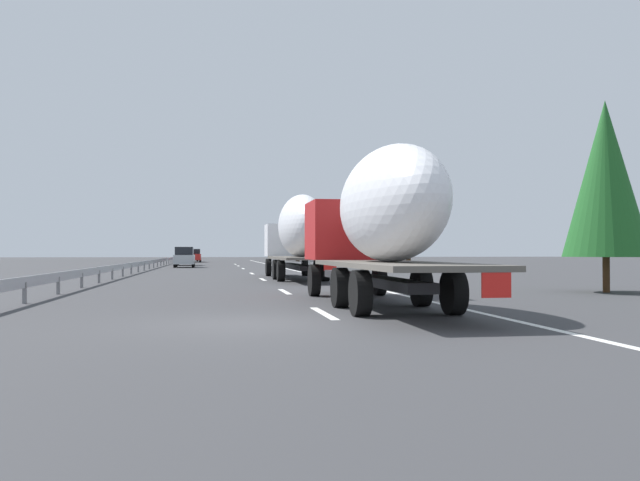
% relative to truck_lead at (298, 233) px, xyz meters
% --- Properties ---
extents(ground_plane, '(260.00, 260.00, 0.00)m').
position_rel_truck_lead_xyz_m(ground_plane, '(19.09, 3.60, -2.46)').
color(ground_plane, '#38383A').
extents(lane_stripe_0, '(3.20, 0.20, 0.01)m').
position_rel_truck_lead_xyz_m(lane_stripe_0, '(-18.91, 1.80, -2.45)').
color(lane_stripe_0, white).
rests_on(lane_stripe_0, ground_plane).
extents(lane_stripe_1, '(3.20, 0.20, 0.01)m').
position_rel_truck_lead_xyz_m(lane_stripe_1, '(-10.37, 1.80, -2.45)').
color(lane_stripe_1, white).
rests_on(lane_stripe_1, ground_plane).
extents(lane_stripe_2, '(3.20, 0.20, 0.01)m').
position_rel_truck_lead_xyz_m(lane_stripe_2, '(0.39, 1.80, -2.45)').
color(lane_stripe_2, white).
rests_on(lane_stripe_2, ground_plane).
extents(lane_stripe_3, '(3.20, 0.20, 0.01)m').
position_rel_truck_lead_xyz_m(lane_stripe_3, '(10.14, 1.80, -2.45)').
color(lane_stripe_3, white).
rests_on(lane_stripe_3, ground_plane).
extents(lane_stripe_4, '(3.20, 0.20, 0.01)m').
position_rel_truck_lead_xyz_m(lane_stripe_4, '(23.09, 1.80, -2.45)').
color(lane_stripe_4, white).
rests_on(lane_stripe_4, ground_plane).
extents(lane_stripe_5, '(3.20, 0.20, 0.01)m').
position_rel_truck_lead_xyz_m(lane_stripe_5, '(34.30, 1.80, -2.45)').
color(lane_stripe_5, white).
rests_on(lane_stripe_5, ground_plane).
extents(lane_stripe_6, '(3.20, 0.20, 0.01)m').
position_rel_truck_lead_xyz_m(lane_stripe_6, '(44.41, 1.80, -2.45)').
color(lane_stripe_6, white).
rests_on(lane_stripe_6, ground_plane).
extents(lane_stripe_7, '(3.20, 0.20, 0.01)m').
position_rel_truck_lead_xyz_m(lane_stripe_7, '(42.36, 1.80, -2.45)').
color(lane_stripe_7, white).
rests_on(lane_stripe_7, ground_plane).
extents(edge_line_right, '(110.00, 0.20, 0.01)m').
position_rel_truck_lead_xyz_m(edge_line_right, '(24.09, -1.90, -2.45)').
color(edge_line_right, white).
rests_on(edge_line_right, ground_plane).
extents(truck_lead, '(13.66, 2.55, 4.32)m').
position_rel_truck_lead_xyz_m(truck_lead, '(0.00, 0.00, 0.00)').
color(truck_lead, silver).
rests_on(truck_lead, ground_plane).
extents(truck_trailing, '(12.54, 2.55, 4.09)m').
position_rel_truck_lead_xyz_m(truck_trailing, '(-17.11, -0.00, -0.11)').
color(truck_trailing, '#B21919').
rests_on(truck_trailing, ground_plane).
extents(car_blue_sedan, '(4.31, 1.75, 1.76)m').
position_rel_truck_lead_xyz_m(car_blue_sedan, '(66.43, 7.45, -1.56)').
color(car_blue_sedan, '#28479E').
rests_on(car_blue_sedan, ground_plane).
extents(car_silver_hatch, '(4.08, 1.85, 1.90)m').
position_rel_truck_lead_xyz_m(car_silver_hatch, '(28.32, 7.01, -1.51)').
color(car_silver_hatch, '#ADB2B7').
rests_on(car_silver_hatch, ground_plane).
extents(car_red_compact, '(4.60, 1.86, 1.84)m').
position_rel_truck_lead_xyz_m(car_red_compact, '(58.22, 6.93, -1.53)').
color(car_red_compact, red).
rests_on(car_red_compact, ground_plane).
extents(car_black_suv, '(4.38, 1.87, 1.84)m').
position_rel_truck_lead_xyz_m(car_black_suv, '(37.53, 7.30, -1.53)').
color(car_black_suv, black).
rests_on(car_black_suv, ground_plane).
extents(road_sign, '(0.10, 0.90, 3.46)m').
position_rel_truck_lead_xyz_m(road_sign, '(17.06, -3.10, -0.08)').
color(road_sign, gray).
rests_on(road_sign, ground_plane).
extents(tree_0, '(3.17, 3.17, 5.80)m').
position_rel_truck_lead_xyz_m(tree_0, '(64.38, -8.39, 1.29)').
color(tree_0, '#472D19').
rests_on(tree_0, ground_plane).
extents(tree_1, '(2.67, 2.67, 7.26)m').
position_rel_truck_lead_xyz_m(tree_1, '(41.51, -8.80, 1.94)').
color(tree_1, '#472D19').
rests_on(tree_1, ground_plane).
extents(tree_2, '(3.98, 3.98, 6.41)m').
position_rel_truck_lead_xyz_m(tree_2, '(18.40, -8.42, 1.39)').
color(tree_2, '#472D19').
rests_on(tree_2, ground_plane).
extents(tree_3, '(3.85, 3.85, 6.59)m').
position_rel_truck_lead_xyz_m(tree_3, '(67.64, -8.50, 1.68)').
color(tree_3, '#472D19').
rests_on(tree_3, ground_plane).
extents(tree_4, '(3.37, 3.37, 6.06)m').
position_rel_truck_lead_xyz_m(tree_4, '(11.82, -9.57, 1.54)').
color(tree_4, '#472D19').
rests_on(tree_4, ground_plane).
extents(tree_5, '(3.02, 3.02, 6.91)m').
position_rel_truck_lead_xyz_m(tree_5, '(-12.64, -9.51, 1.63)').
color(tree_5, '#472D19').
rests_on(tree_5, ground_plane).
extents(guardrail_median, '(94.00, 0.10, 0.76)m').
position_rel_truck_lead_xyz_m(guardrail_median, '(22.09, 9.60, -1.88)').
color(guardrail_median, '#9EA0A5').
rests_on(guardrail_median, ground_plane).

